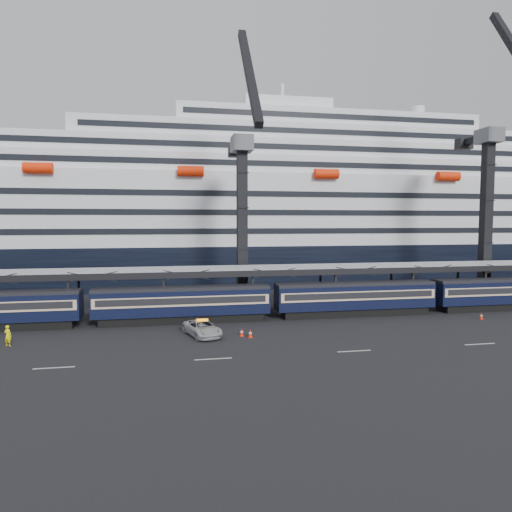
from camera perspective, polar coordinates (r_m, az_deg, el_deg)
The scene contains 11 objects.
ground at distance 50.64m, azimuth 25.26°, elevation -8.65°, with size 260.00×260.00×0.00m, color black.
train at distance 56.27m, azimuth 15.45°, elevation -4.84°, with size 133.05×3.00×4.05m.
canopy at distance 61.54m, azimuth 17.76°, elevation -1.26°, with size 130.00×6.25×5.53m.
cruise_ship at distance 90.34m, azimuth 7.51°, elevation 5.12°, with size 214.09×28.84×34.00m.
crane_dark_near at distance 59.16m, azimuth -1.69°, elevation 5.21°, with size 4.50×17.75×35.08m.
crane_dark_mid at distance 72.54m, azimuth 27.06°, elevation 5.70°, with size 4.50×18.24×39.64m.
pickup_truck at distance 44.74m, azimuth -6.72°, elevation -8.97°, with size 2.47×5.35×1.49m, color #A6A9AD.
worker at distance 46.44m, azimuth -28.60°, elevation -8.73°, with size 0.68×0.45×1.88m, color #FFF10D.
traffic_cone_b at distance 43.95m, azimuth -0.71°, elevation -9.64°, with size 0.41×0.41×0.81m.
traffic_cone_c at distance 44.45m, azimuth -1.80°, elevation -9.49°, with size 0.40×0.40×0.80m.
traffic_cone_e at distance 57.89m, azimuth 26.34°, elevation -6.72°, with size 0.38×0.38×0.76m.
Camera 1 is at (-29.27, -39.83, 10.98)m, focal length 32.00 mm.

